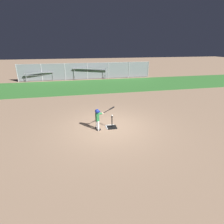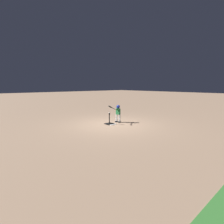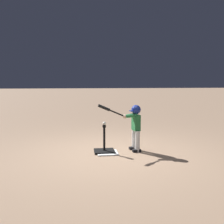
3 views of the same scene
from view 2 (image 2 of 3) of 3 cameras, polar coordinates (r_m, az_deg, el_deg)
The scene contains 5 objects.
ground_plane at distance 9.74m, azimuth 0.28°, elevation -3.99°, with size 90.00×90.00×0.00m, color #93755B.
home_plate at distance 9.74m, azimuth -0.27°, elevation -3.93°, with size 0.44×0.44×0.02m, color white.
batting_tee at distance 9.75m, azimuth -0.86°, elevation -3.51°, with size 0.44×0.39×0.60m.
batter_child at distance 10.10m, azimuth 1.88°, elevation 0.19°, with size 0.95×0.33×1.06m.
baseball at distance 9.64m, azimuth -0.87°, elevation -0.27°, with size 0.07×0.07×0.07m, color white.
Camera 2 is at (6.35, 7.07, 2.17)m, focal length 28.00 mm.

